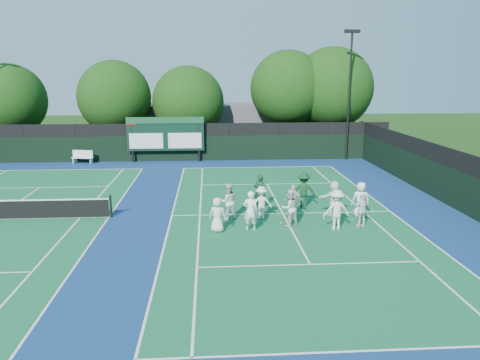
{
  "coord_description": "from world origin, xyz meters",
  "views": [
    {
      "loc": [
        -3.62,
        -21.11,
        6.78
      ],
      "look_at": [
        -2.0,
        3.0,
        1.3
      ],
      "focal_mm": 35.0,
      "sensor_mm": 36.0,
      "label": 1
    }
  ],
  "objects": [
    {
      "name": "ground",
      "position": [
        0.0,
        0.0,
        0.0
      ],
      "size": [
        120.0,
        120.0,
        0.0
      ],
      "primitive_type": "plane",
      "color": "#16350E",
      "rests_on": "ground"
    },
    {
      "name": "player_front_4",
      "position": [
        3.23,
        -1.29,
        0.78
      ],
      "size": [
        0.96,
        0.54,
        1.55
      ],
      "primitive_type": "imported",
      "rotation": [
        0.0,
        0.0,
        3.33
      ],
      "color": "silver",
      "rests_on": "ground"
    },
    {
      "name": "player_back_3",
      "position": [
        2.47,
        0.7,
        0.86
      ],
      "size": [
        1.67,
        1.0,
        1.71
      ],
      "primitive_type": "imported",
      "rotation": [
        0.0,
        0.0,
        3.48
      ],
      "color": "white",
      "rests_on": "ground"
    },
    {
      "name": "court_apron",
      "position": [
        -6.0,
        1.0,
        0.0
      ],
      "size": [
        34.0,
        32.0,
        0.01
      ],
      "primitive_type": "cube",
      "color": "navy",
      "rests_on": "ground"
    },
    {
      "name": "scoreboard",
      "position": [
        -7.01,
        15.59,
        2.19
      ],
      "size": [
        6.0,
        0.21,
        3.55
      ],
      "color": "black",
      "rests_on": "ground"
    },
    {
      "name": "player_front_0",
      "position": [
        -3.29,
        -1.51,
        0.78
      ],
      "size": [
        0.87,
        0.68,
        1.55
      ],
      "primitive_type": "imported",
      "rotation": [
        0.0,
        0.0,
        2.86
      ],
      "color": "silver",
      "rests_on": "ground"
    },
    {
      "name": "player_front_2",
      "position": [
        0.0,
        -0.89,
        0.86
      ],
      "size": [
        1.01,
        0.9,
        1.72
      ],
      "primitive_type": "imported",
      "rotation": [
        0.0,
        0.0,
        3.49
      ],
      "color": "silver",
      "rests_on": "ground"
    },
    {
      "name": "bench",
      "position": [
        -13.42,
        15.38,
        0.56
      ],
      "size": [
        1.69,
        0.77,
        1.04
      ],
      "color": "silver",
      "rests_on": "ground"
    },
    {
      "name": "player_front_1",
      "position": [
        -1.83,
        -1.4,
        0.9
      ],
      "size": [
        0.69,
        0.48,
        1.8
      ],
      "primitive_type": "imported",
      "rotation": [
        0.0,
        0.0,
        3.06
      ],
      "color": "white",
      "rests_on": "ground"
    },
    {
      "name": "player_front_3",
      "position": [
        1.98,
        -1.55,
        0.91
      ],
      "size": [
        1.22,
        0.76,
        1.82
      ],
      "primitive_type": "imported",
      "rotation": [
        0.0,
        0.0,
        3.21
      ],
      "color": "silver",
      "rests_on": "ground"
    },
    {
      "name": "player_back_0",
      "position": [
        -2.74,
        0.33,
        0.87
      ],
      "size": [
        0.95,
        0.8,
        1.74
      ],
      "primitive_type": "imported",
      "rotation": [
        0.0,
        0.0,
        3.33
      ],
      "color": "silver",
      "rests_on": "ground"
    },
    {
      "name": "coach_right",
      "position": [
        1.27,
        2.17,
        0.91
      ],
      "size": [
        1.28,
        0.89,
        1.82
      ],
      "primitive_type": "imported",
      "rotation": [
        0.0,
        0.0,
        2.95
      ],
      "color": "#0F381B",
      "rests_on": "ground"
    },
    {
      "name": "near_court",
      "position": [
        0.0,
        1.0,
        0.01
      ],
      "size": [
        11.05,
        23.85,
        0.01
      ],
      "color": "#125A33",
      "rests_on": "ground"
    },
    {
      "name": "light_pole_right",
      "position": [
        7.5,
        15.7,
        6.3
      ],
      "size": [
        1.2,
        0.3,
        10.12
      ],
      "color": "black",
      "rests_on": "ground"
    },
    {
      "name": "clubhouse",
      "position": [
        -2.0,
        24.0,
        2.0
      ],
      "size": [
        18.0,
        6.0,
        4.0
      ],
      "primitive_type": "cube",
      "color": "#525357",
      "rests_on": "ground"
    },
    {
      "name": "tree_d",
      "position": [
        3.39,
        19.58,
        5.42
      ],
      "size": [
        6.49,
        6.49,
        8.84
      ],
      "color": "black",
      "rests_on": "ground"
    },
    {
      "name": "tennis_ball_2",
      "position": [
        1.81,
        -0.09,
        0.03
      ],
      "size": [
        0.07,
        0.07,
        0.07
      ],
      "primitive_type": "sphere",
      "color": "#CBD719",
      "rests_on": "ground"
    },
    {
      "name": "tennis_ball_0",
      "position": [
        -0.32,
        -0.55,
        0.03
      ],
      "size": [
        0.07,
        0.07,
        0.07
      ],
      "primitive_type": "sphere",
      "color": "#CBD719",
      "rests_on": "ground"
    },
    {
      "name": "tennis_ball_3",
      "position": [
        -4.18,
        2.31,
        0.03
      ],
      "size": [
        0.07,
        0.07,
        0.07
      ],
      "primitive_type": "sphere",
      "color": "#CBD719",
      "rests_on": "ground"
    },
    {
      "name": "coach_left",
      "position": [
        -1.03,
        2.11,
        0.88
      ],
      "size": [
        0.73,
        0.57,
        1.76
      ],
      "primitive_type": "imported",
      "rotation": [
        0.0,
        0.0,
        2.9
      ],
      "color": "#0F371E",
      "rests_on": "ground"
    },
    {
      "name": "back_fence",
      "position": [
        -6.0,
        16.0,
        1.36
      ],
      "size": [
        34.0,
        0.08,
        3.0
      ],
      "color": "black",
      "rests_on": "ground"
    },
    {
      "name": "tree_b",
      "position": [
        -11.37,
        19.58,
        4.73
      ],
      "size": [
        6.15,
        6.15,
        7.97
      ],
      "color": "black",
      "rests_on": "ground"
    },
    {
      "name": "tree_a",
      "position": [
        -20.02,
        19.58,
        4.51
      ],
      "size": [
        6.06,
        6.06,
        7.7
      ],
      "color": "black",
      "rests_on": "ground"
    },
    {
      "name": "divider_fence_right",
      "position": [
        9.0,
        1.0,
        1.36
      ],
      "size": [
        0.08,
        32.0,
        3.0
      ],
      "color": "black",
      "rests_on": "ground"
    },
    {
      "name": "tree_c",
      "position": [
        -5.18,
        19.58,
        4.3
      ],
      "size": [
        6.11,
        6.11,
        7.51
      ],
      "color": "black",
      "rests_on": "ground"
    },
    {
      "name": "player_back_4",
      "position": [
        3.67,
        0.27,
        0.86
      ],
      "size": [
        0.91,
        0.66,
        1.72
      ],
      "primitive_type": "imported",
      "rotation": [
        0.0,
        0.0,
        3.01
      ],
      "color": "white",
      "rests_on": "ground"
    },
    {
      "name": "tennis_ball_5",
      "position": [
        4.58,
        1.07,
        0.03
      ],
      "size": [
        0.07,
        0.07,
        0.07
      ],
      "primitive_type": "sphere",
      "color": "#CBD719",
      "rests_on": "ground"
    },
    {
      "name": "player_back_1",
      "position": [
        -1.16,
        0.25,
        0.79
      ],
      "size": [
        1.05,
        0.63,
        1.59
      ],
      "primitive_type": "imported",
      "rotation": [
        0.0,
        0.0,
        3.18
      ],
      "color": "silver",
      "rests_on": "ground"
    },
    {
      "name": "tree_e",
      "position": [
        7.27,
        19.58,
        5.41
      ],
      "size": [
        7.05,
        7.05,
        9.12
      ],
      "color": "black",
      "rests_on": "ground"
    },
    {
      "name": "player_back_2",
      "position": [
        0.43,
        0.55,
        0.79
      ],
      "size": [
        0.98,
        0.54,
        1.58
      ],
      "primitive_type": "imported",
      "rotation": [
        0.0,
        0.0,
        2.97
      ],
      "color": "silver",
      "rests_on": "ground"
    },
    {
      "name": "tennis_ball_4",
      "position": [
        1.74,
        4.37,
        0.03
      ],
      "size": [
        0.07,
        0.07,
        0.07
      ],
      "primitive_type": "sphere",
      "color": "#CBD719",
      "rests_on": "ground"
    }
  ]
}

